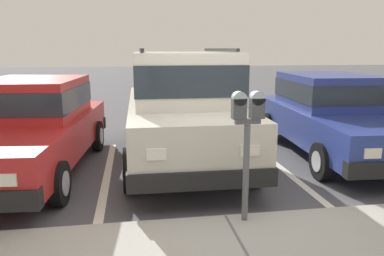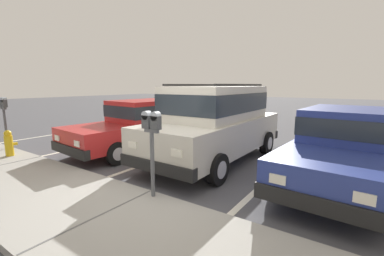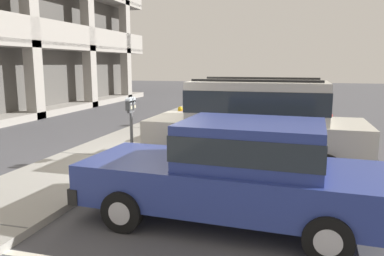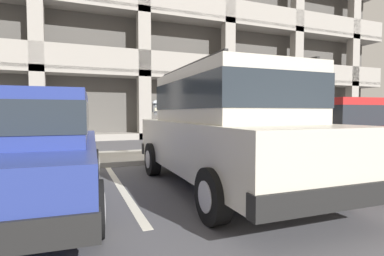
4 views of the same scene
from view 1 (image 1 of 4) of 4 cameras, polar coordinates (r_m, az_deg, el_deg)
name	(u,v)px [view 1 (image 1 of 4)]	position (r m, az deg, el deg)	size (l,w,h in m)	color
ground_plane	(221,221)	(4.77, 4.41, -13.91)	(80.00, 80.00, 0.10)	#4C4C51
parking_stall_lines	(106,184)	(5.94, -13.04, -8.27)	(11.98, 4.80, 0.01)	silver
silver_suv	(181,102)	(6.76, -1.67, 3.98)	(2.07, 4.80, 2.03)	beige
red_sedan	(331,112)	(7.77, 20.48, 2.28)	(2.02, 4.57, 1.54)	navy
dark_hatchback	(31,123)	(6.73, -23.34, 0.65)	(2.14, 4.62, 1.54)	red
parking_meter_near	(247,126)	(4.09, 8.44, 0.33)	(0.35, 0.12, 1.47)	#595B60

